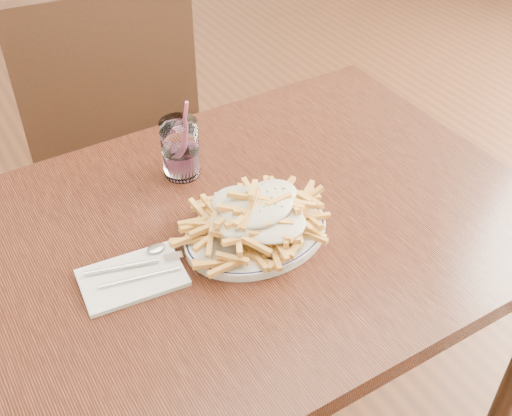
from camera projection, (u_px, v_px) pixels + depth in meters
table at (232, 258)px, 1.26m from camera, size 1.20×0.80×0.75m
chair_far at (109, 125)px, 1.83m from camera, size 0.52×0.52×0.99m
fries_plate at (256, 233)px, 1.19m from camera, size 0.28×0.24×0.02m
loaded_fries at (256, 212)px, 1.15m from camera, size 0.29×0.24×0.08m
napkin at (132, 278)px, 1.11m from camera, size 0.19×0.13×0.01m
cutlery at (130, 273)px, 1.11m from camera, size 0.18×0.09×0.01m
water_glass at (181, 152)px, 1.31m from camera, size 0.08×0.08×0.17m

